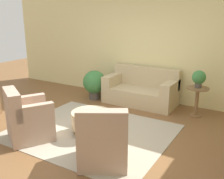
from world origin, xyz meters
The scene contains 10 objects.
ground_plane centered at (0.00, 0.00, 0.00)m, with size 16.00×16.00×0.00m, color brown.
wall_back centered at (0.00, 2.55, 1.40)m, with size 8.99×0.12×2.80m.
rug centered at (0.00, 0.00, 0.01)m, with size 2.99×2.46×0.01m.
couch centered at (0.11, 2.07, 0.33)m, with size 1.80×0.85×0.91m.
armchair_left centered at (-0.82, -0.83, 0.38)m, with size 0.99×1.00×0.95m.
armchair_right centered at (0.82, -0.83, 0.38)m, with size 0.99×1.00×0.95m.
ottoman_table centered at (0.03, -0.03, 0.28)m, with size 0.76×0.76×0.42m.
side_table centered at (1.55, 1.89, 0.45)m, with size 0.48×0.48×0.67m.
potted_plant_on_side_table centered at (1.55, 1.89, 0.89)m, with size 0.30×0.30×0.38m.
potted_plant_floor centered at (-1.12, 1.75, 0.44)m, with size 0.61×0.61×0.78m.
Camera 1 is at (2.76, -3.81, 2.23)m, focal length 42.00 mm.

